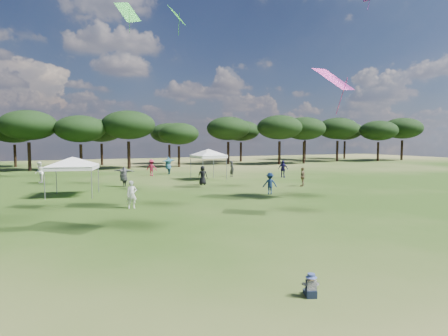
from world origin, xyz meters
The scene contains 6 objects.
ground centered at (0.00, 0.00, 0.00)m, with size 140.00×140.00×0.00m, color #2F4B16.
tree_line centered at (2.39, 47.41, 5.42)m, with size 108.78×17.63×7.77m.
tent_left centered at (-4.59, 21.84, 2.54)m, with size 5.97×5.97×2.96m.
tent_right centered at (7.68, 27.52, 2.80)m, with size 5.43×5.43×3.23m.
toddler centered at (-0.17, 1.78, 0.26)m, with size 0.44×0.48×0.59m.
festival_crowd centered at (0.12, 26.80, 0.87)m, with size 29.30×20.22×1.92m.
Camera 1 is at (-5.80, -5.41, 3.85)m, focal length 30.00 mm.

